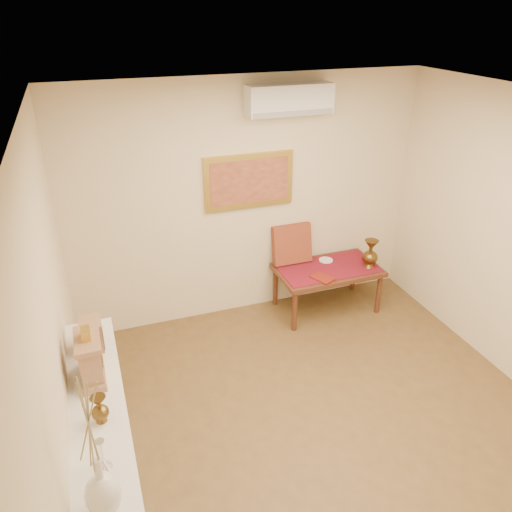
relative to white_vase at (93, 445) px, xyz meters
name	(u,v)px	position (x,y,z in m)	size (l,w,h in m)	color
floor	(335,440)	(1.82, 0.82, -1.46)	(4.50, 4.50, 0.00)	brown
ceiling	(367,118)	(1.82, 0.82, 1.24)	(4.50, 4.50, 0.00)	silver
wall_back	(248,202)	(1.82, 3.07, -0.11)	(4.00, 0.02, 2.70)	beige
wall_left	(57,366)	(-0.18, 0.82, -0.11)	(0.02, 4.50, 2.70)	beige
white_vase	(93,445)	(0.00, 0.00, 0.00)	(0.18, 0.18, 0.97)	silver
candlestick	(102,454)	(0.01, 0.30, -0.38)	(0.09, 0.09, 0.20)	silver
brass_urn_small	(99,406)	(0.02, 0.66, -0.36)	(0.11, 0.11, 0.25)	brown
table_cloth	(328,268)	(2.67, 2.70, -0.91)	(1.14, 0.59, 0.01)	maroon
brass_urn_tall	(371,251)	(3.14, 2.56, -0.70)	(0.18, 0.18, 0.41)	brown
plate	(326,260)	(2.73, 2.86, -0.90)	(0.17, 0.17, 0.01)	silver
menu	(323,278)	(2.50, 2.49, -0.90)	(0.18, 0.25, 0.01)	maroon
cushion	(292,244)	(2.33, 2.98, -0.67)	(0.47, 0.10, 0.47)	maroon
display_ledge	(106,458)	(0.00, 0.82, -0.97)	(0.37, 2.02, 0.98)	silver
mantel_clock	(90,358)	(0.01, 1.10, -0.31)	(0.17, 0.36, 0.41)	#A17553
wooden_chest	(92,334)	(0.03, 1.45, -0.36)	(0.16, 0.21, 0.24)	#A17553
low_table	(327,273)	(2.67, 2.70, -0.98)	(1.20, 0.70, 0.55)	#552B19
painting	(249,181)	(1.82, 3.04, 0.14)	(1.00, 0.06, 0.60)	gold
ac_unit	(289,99)	(2.22, 2.93, 0.98)	(0.90, 0.25, 0.30)	silver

